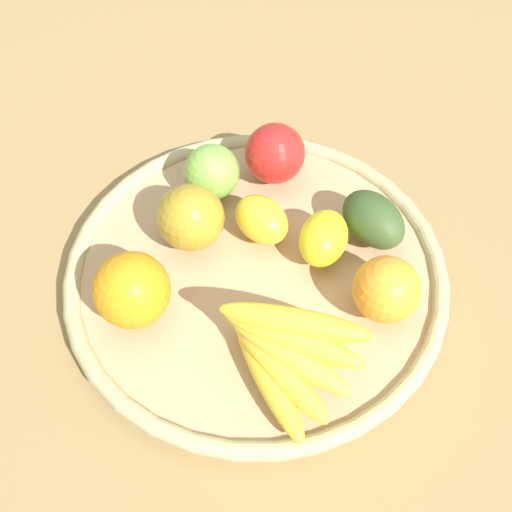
# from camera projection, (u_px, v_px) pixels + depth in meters

# --- Properties ---
(ground_plane) EXTENTS (2.40, 2.40, 0.00)m
(ground_plane) POSITION_uv_depth(u_px,v_px,m) (256.00, 282.00, 0.76)
(ground_plane) COLOR olive
(ground_plane) RESTS_ON ground
(basket) EXTENTS (0.44, 0.44, 0.03)m
(basket) POSITION_uv_depth(u_px,v_px,m) (256.00, 274.00, 0.75)
(basket) COLOR tan
(basket) RESTS_ON ground_plane
(lemon_0) EXTENTS (0.07, 0.08, 0.05)m
(lemon_0) POSITION_uv_depth(u_px,v_px,m) (261.00, 220.00, 0.74)
(lemon_0) COLOR yellow
(lemon_0) RESTS_ON basket
(banana_bunch) EXTENTS (0.13, 0.16, 0.08)m
(banana_bunch) POSITION_uv_depth(u_px,v_px,m) (284.00, 351.00, 0.63)
(banana_bunch) COLOR yellow
(banana_bunch) RESTS_ON basket
(apple_1) EXTENTS (0.11, 0.11, 0.08)m
(apple_1) POSITION_uv_depth(u_px,v_px,m) (192.00, 216.00, 0.73)
(apple_1) COLOR #A78925
(apple_1) RESTS_ON basket
(avocado) EXTENTS (0.09, 0.10, 0.06)m
(avocado) POSITION_uv_depth(u_px,v_px,m) (373.00, 219.00, 0.74)
(avocado) COLOR #375026
(avocado) RESTS_ON basket
(apple_0) EXTENTS (0.10, 0.10, 0.08)m
(apple_0) POSITION_uv_depth(u_px,v_px,m) (275.00, 154.00, 0.79)
(apple_0) COLOR red
(apple_0) RESTS_ON basket
(apple_2) EXTENTS (0.08, 0.08, 0.07)m
(apple_2) POSITION_uv_depth(u_px,v_px,m) (212.00, 172.00, 0.78)
(apple_2) COLOR #7AB144
(apple_2) RESTS_ON basket
(orange_0) EXTENTS (0.09, 0.09, 0.07)m
(orange_0) POSITION_uv_depth(u_px,v_px,m) (387.00, 289.00, 0.68)
(orange_0) COLOR orange
(orange_0) RESTS_ON basket
(lemon_1) EXTENTS (0.08, 0.06, 0.05)m
(lemon_1) POSITION_uv_depth(u_px,v_px,m) (324.00, 238.00, 0.73)
(lemon_1) COLOR yellow
(lemon_1) RESTS_ON basket
(orange_1) EXTENTS (0.11, 0.11, 0.08)m
(orange_1) POSITION_uv_depth(u_px,v_px,m) (132.00, 290.00, 0.67)
(orange_1) COLOR orange
(orange_1) RESTS_ON basket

